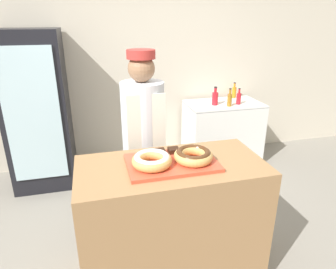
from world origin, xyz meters
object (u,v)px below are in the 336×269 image
object	(u,v)px
serving_tray	(172,163)
bottle_red_b	(239,98)
bottle_orange	(234,92)
bottle_amber	(230,99)
baker_person	(144,142)
bottle_red	(215,98)
chest_freezer	(222,132)
brownie_back_right	(174,150)
donut_chocolate_glaze	(193,155)
donut_light_glaze	(152,160)
beverage_fridge	(38,111)
brownie_back_left	(160,152)

from	to	relation	value
serving_tray	bottle_red_b	world-z (taller)	bottle_red_b
bottle_orange	bottle_amber	world-z (taller)	bottle_amber
baker_person	bottle_red	bearing A→B (deg)	44.50
chest_freezer	bottle_red	bearing A→B (deg)	-160.90
brownie_back_right	donut_chocolate_glaze	bearing A→B (deg)	-61.48
serving_tray	bottle_amber	size ratio (longest dim) A/B	2.66
donut_light_glaze	bottle_orange	bearing A→B (deg)	51.78
beverage_fridge	chest_freezer	world-z (taller)	beverage_fridge
bottle_orange	chest_freezer	bearing A→B (deg)	-137.47
brownie_back_left	brownie_back_right	size ratio (longest dim) A/B	1.00
bottle_red	bottle_amber	bearing A→B (deg)	-34.53
donut_light_glaze	bottle_amber	bearing A→B (deg)	50.65
donut_light_glaze	baker_person	size ratio (longest dim) A/B	0.16
serving_tray	baker_person	xyz separation A→B (m)	(-0.09, 0.59, -0.08)
brownie_back_left	bottle_amber	xyz separation A→B (m)	(1.24, 1.45, -0.06)
beverage_fridge	serving_tray	bearing A→B (deg)	-58.05
serving_tray	donut_light_glaze	xyz separation A→B (m)	(-0.14, -0.03, 0.05)
brownie_back_left	brownie_back_right	bearing A→B (deg)	0.00
donut_chocolate_glaze	serving_tray	bearing A→B (deg)	167.92
beverage_fridge	bottle_amber	size ratio (longest dim) A/B	7.77
beverage_fridge	bottle_red_b	world-z (taller)	beverage_fridge
donut_light_glaze	brownie_back_left	distance (m)	0.19
brownie_back_right	serving_tray	bearing A→B (deg)	-110.69
brownie_back_right	bottle_red_b	distance (m)	1.99
donut_chocolate_glaze	bottle_amber	world-z (taller)	bottle_amber
chest_freezer	bottle_red	xyz separation A→B (m)	(-0.16, -0.05, 0.50)
donut_chocolate_glaze	bottle_orange	world-z (taller)	donut_chocolate_glaze
beverage_fridge	bottle_orange	size ratio (longest dim) A/B	8.31
beverage_fridge	chest_freezer	bearing A→B (deg)	0.17
bottle_orange	bottle_red_b	distance (m)	0.34
beverage_fridge	bottle_orange	bearing A→B (deg)	5.29
brownie_back_left	bottle_red	bearing A→B (deg)	55.14
brownie_back_right	bottle_red_b	bearing A→B (deg)	49.52
donut_light_glaze	brownie_back_right	world-z (taller)	donut_light_glaze
bottle_red	donut_chocolate_glaze	bearing A→B (deg)	-117.34
baker_person	donut_light_glaze	bearing A→B (deg)	-95.10
donut_chocolate_glaze	baker_person	xyz separation A→B (m)	(-0.23, 0.62, -0.14)
baker_person	beverage_fridge	world-z (taller)	beverage_fridge
bottle_red_b	donut_chocolate_glaze	bearing A→B (deg)	-125.55
brownie_back_left	bottle_red_b	world-z (taller)	bottle_red_b
donut_chocolate_glaze	bottle_red	size ratio (longest dim) A/B	1.13
bottle_orange	donut_light_glaze	bearing A→B (deg)	-128.22
baker_person	beverage_fridge	distance (m)	1.52
brownie_back_right	chest_freezer	bearing A→B (deg)	54.77
brownie_back_left	bottle_red_b	size ratio (longest dim) A/B	0.37
donut_light_glaze	chest_freezer	size ratio (longest dim) A/B	0.27
bottle_amber	beverage_fridge	bearing A→B (deg)	176.17
brownie_back_left	beverage_fridge	size ratio (longest dim) A/B	0.04
serving_tray	beverage_fridge	world-z (taller)	beverage_fridge
serving_tray	beverage_fridge	distance (m)	2.06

